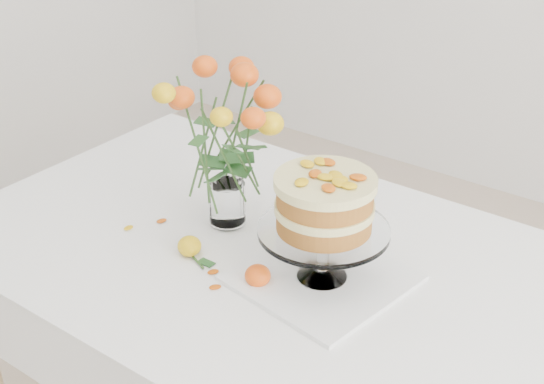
{
  "coord_description": "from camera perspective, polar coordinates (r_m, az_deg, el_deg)",
  "views": [
    {
      "loc": [
        0.89,
        -1.15,
        1.68
      ],
      "look_at": [
        0.03,
        0.01,
        0.91
      ],
      "focal_mm": 50.0,
      "sensor_mm": 36.0,
      "label": 1
    }
  ],
  "objects": [
    {
      "name": "table",
      "position": [
        1.77,
        -0.89,
        -6.44
      ],
      "size": [
        1.43,
        0.93,
        0.76
      ],
      "color": "tan",
      "rests_on": "ground"
    },
    {
      "name": "napkin",
      "position": [
        1.61,
        3.77,
        -6.48
      ],
      "size": [
        0.36,
        0.36,
        0.01
      ],
      "primitive_type": "cube",
      "rotation": [
        0.0,
        0.0,
        -0.14
      ],
      "color": "white",
      "rests_on": "table"
    },
    {
      "name": "cake_stand",
      "position": [
        1.52,
        3.97,
        -1.26
      ],
      "size": [
        0.27,
        0.27,
        0.24
      ],
      "rotation": [
        0.0,
        0.0,
        -0.12
      ],
      "color": "white",
      "rests_on": "napkin"
    },
    {
      "name": "rose_vase",
      "position": [
        1.7,
        -3.58,
        4.99
      ],
      "size": [
        0.33,
        0.33,
        0.43
      ],
      "rotation": [
        0.0,
        0.0,
        0.17
      ],
      "color": "white",
      "rests_on": "table"
    },
    {
      "name": "loose_rose_near",
      "position": [
        1.69,
        -6.23,
        -4.08
      ],
      "size": [
        0.09,
        0.06,
        0.05
      ],
      "rotation": [
        0.0,
        0.0,
        -0.4
      ],
      "color": "yellow",
      "rests_on": "table"
    },
    {
      "name": "loose_rose_far",
      "position": [
        1.59,
        -1.07,
        -6.33
      ],
      "size": [
        0.1,
        0.06,
        0.05
      ],
      "rotation": [
        0.0,
        0.0,
        -0.15
      ],
      "color": "#E2580B",
      "rests_on": "table"
    },
    {
      "name": "stray_petal_a",
      "position": [
        1.72,
        -6.12,
        -4.28
      ],
      "size": [
        0.03,
        0.02,
        0.0
      ],
      "primitive_type": "ellipsoid",
      "color": "gold",
      "rests_on": "table"
    },
    {
      "name": "stray_petal_b",
      "position": [
        1.64,
        -4.46,
        -6.03
      ],
      "size": [
        0.03,
        0.02,
        0.0
      ],
      "primitive_type": "ellipsoid",
      "color": "gold",
      "rests_on": "table"
    },
    {
      "name": "stray_petal_c",
      "position": [
        1.59,
        -4.3,
        -7.17
      ],
      "size": [
        0.03,
        0.02,
        0.0
      ],
      "primitive_type": "ellipsoid",
      "color": "gold",
      "rests_on": "table"
    },
    {
      "name": "stray_petal_d",
      "position": [
        1.84,
        -8.32,
        -2.17
      ],
      "size": [
        0.03,
        0.02,
        0.0
      ],
      "primitive_type": "ellipsoid",
      "color": "gold",
      "rests_on": "table"
    },
    {
      "name": "stray_petal_e",
      "position": [
        1.82,
        -10.75,
        -2.67
      ],
      "size": [
        0.03,
        0.02,
        0.0
      ],
      "primitive_type": "ellipsoid",
      "color": "gold",
      "rests_on": "table"
    },
    {
      "name": "stray_petal_f",
      "position": [
        1.53,
        6.3,
        -9.05
      ],
      "size": [
        0.03,
        0.02,
        0.0
      ],
      "primitive_type": "ellipsoid",
      "color": "gold",
      "rests_on": "table"
    }
  ]
}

